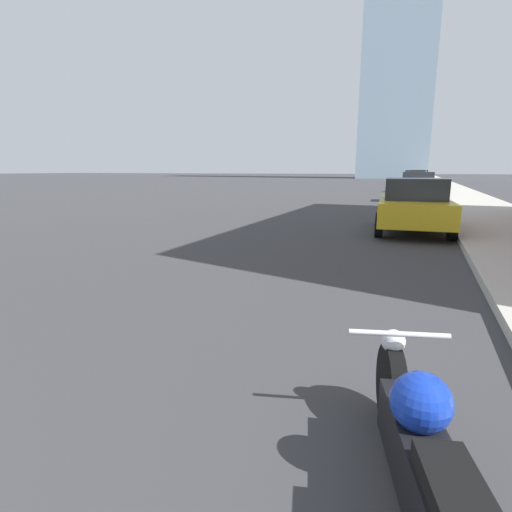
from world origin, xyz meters
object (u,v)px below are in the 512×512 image
Objects in this scene: parked_car_white at (417,187)px; parked_car_green at (415,181)px; parked_car_black at (419,179)px; parked_car_yellow at (414,205)px; parked_car_red at (418,177)px; motorcycle at (432,476)px.

parked_car_white is 1.08× the size of parked_car_green.
parked_car_white is at bearing -85.70° from parked_car_green.
parked_car_black is (0.18, 11.12, -0.02)m from parked_car_green.
parked_car_yellow is 1.04× the size of parked_car_black.
parked_car_yellow is 22.56m from parked_car_green.
parked_car_yellow is at bearing -84.17° from parked_car_red.
parked_car_black is at bearing -83.45° from parked_car_red.
parked_car_red is (-0.19, 32.33, 0.03)m from parked_car_white.
parked_car_red is (-0.48, 54.57, 0.50)m from motorcycle.
motorcycle is 10.45m from parked_car_yellow.
parked_car_yellow is 0.91× the size of parked_car_red.
parked_car_black is at bearing 86.50° from parked_car_yellow.
parked_car_red is at bearing 87.40° from parked_car_white.
parked_car_green is (-0.48, 33.00, 0.51)m from motorcycle.
parked_car_green is at bearing -94.56° from parked_car_black.
parked_car_black is (-0.04, 33.68, 0.08)m from parked_car_yellow.
parked_car_black is at bearing 75.73° from motorcycle.
parked_car_green is (-0.22, 22.56, 0.10)m from parked_car_yellow.
parked_car_red is (-0.22, 44.13, 0.09)m from parked_car_yellow.
parked_car_red is at bearing 87.40° from parked_car_black.
motorcycle is at bearing -85.87° from parked_car_green.
parked_car_white is 32.33m from parked_car_red.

